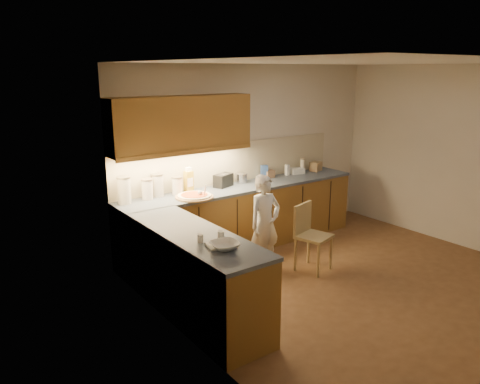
# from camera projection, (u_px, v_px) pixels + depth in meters

# --- Properties ---
(room) EXTENTS (4.54, 4.50, 2.62)m
(room) POSITION_uv_depth(u_px,v_px,m) (358.00, 146.00, 5.33)
(room) COLOR brown
(room) RESTS_ON ground
(l_counter) EXTENTS (3.77, 2.62, 0.92)m
(l_counter) POSITION_uv_depth(u_px,v_px,m) (230.00, 233.00, 6.09)
(l_counter) COLOR olive
(l_counter) RESTS_ON ground
(backsplash) EXTENTS (3.75, 0.02, 0.58)m
(backsplash) POSITION_uv_depth(u_px,v_px,m) (232.00, 163.00, 6.79)
(backsplash) COLOR beige
(backsplash) RESTS_ON l_counter
(upper_cabinets) EXTENTS (1.95, 0.36, 0.73)m
(upper_cabinets) POSITION_uv_depth(u_px,v_px,m) (181.00, 124.00, 5.99)
(upper_cabinets) COLOR olive
(upper_cabinets) RESTS_ON ground
(pizza_on_board) EXTENTS (0.49, 0.49, 0.20)m
(pizza_on_board) POSITION_uv_depth(u_px,v_px,m) (195.00, 196.00, 6.01)
(pizza_on_board) COLOR tan
(pizza_on_board) RESTS_ON l_counter
(child) EXTENTS (0.46, 0.30, 1.26)m
(child) POSITION_uv_depth(u_px,v_px,m) (265.00, 224.00, 5.90)
(child) COLOR white
(child) RESTS_ON ground
(wooden_chair) EXTENTS (0.48, 0.48, 0.87)m
(wooden_chair) POSITION_uv_depth(u_px,v_px,m) (309.00, 232.00, 5.99)
(wooden_chair) COLOR tan
(wooden_chair) RESTS_ON ground
(mixing_bowl) EXTENTS (0.30, 0.30, 0.07)m
(mixing_bowl) POSITION_uv_depth(u_px,v_px,m) (225.00, 246.00, 4.30)
(mixing_bowl) COLOR white
(mixing_bowl) RESTS_ON l_counter
(canister_a) EXTENTS (0.17, 0.17, 0.34)m
(canister_a) POSITION_uv_depth(u_px,v_px,m) (124.00, 190.00, 5.71)
(canister_a) COLOR silver
(canister_a) RESTS_ON l_counter
(canister_b) EXTENTS (0.15, 0.15, 0.27)m
(canister_b) POSITION_uv_depth(u_px,v_px,m) (147.00, 189.00, 5.92)
(canister_b) COLOR white
(canister_b) RESTS_ON l_counter
(canister_c) EXTENTS (0.16, 0.16, 0.30)m
(canister_c) POSITION_uv_depth(u_px,v_px,m) (158.00, 185.00, 6.05)
(canister_c) COLOR beige
(canister_c) RESTS_ON l_counter
(canister_d) EXTENTS (0.15, 0.15, 0.24)m
(canister_d) POSITION_uv_depth(u_px,v_px,m) (177.00, 185.00, 6.16)
(canister_d) COLOR white
(canister_d) RESTS_ON l_counter
(oil_jug) EXTENTS (0.12, 0.10, 0.34)m
(oil_jug) POSITION_uv_depth(u_px,v_px,m) (189.00, 181.00, 6.25)
(oil_jug) COLOR gold
(oil_jug) RESTS_ON l_counter
(toaster) EXTENTS (0.32, 0.25, 0.19)m
(toaster) POSITION_uv_depth(u_px,v_px,m) (223.00, 180.00, 6.57)
(toaster) COLOR black
(toaster) RESTS_ON l_counter
(steel_pot) EXTENTS (0.18, 0.18, 0.14)m
(steel_pot) POSITION_uv_depth(u_px,v_px,m) (241.00, 178.00, 6.80)
(steel_pot) COLOR #AFAFB4
(steel_pot) RESTS_ON l_counter
(blue_box) EXTENTS (0.12, 0.10, 0.20)m
(blue_box) POSITION_uv_depth(u_px,v_px,m) (264.00, 172.00, 7.07)
(blue_box) COLOR #375BA7
(blue_box) RESTS_ON l_counter
(card_box_a) EXTENTS (0.16, 0.12, 0.11)m
(card_box_a) POSITION_uv_depth(u_px,v_px,m) (269.00, 174.00, 7.12)
(card_box_a) COLOR tan
(card_box_a) RESTS_ON l_counter
(white_bottle) EXTENTS (0.06, 0.06, 0.17)m
(white_bottle) POSITION_uv_depth(u_px,v_px,m) (287.00, 170.00, 7.29)
(white_bottle) COLOR white
(white_bottle) RESTS_ON l_counter
(flat_pack) EXTENTS (0.24, 0.19, 0.09)m
(flat_pack) POSITION_uv_depth(u_px,v_px,m) (297.00, 171.00, 7.41)
(flat_pack) COLOR silver
(flat_pack) RESTS_ON l_counter
(tall_jar) EXTENTS (0.07, 0.07, 0.23)m
(tall_jar) POSITION_uv_depth(u_px,v_px,m) (302.00, 166.00, 7.47)
(tall_jar) COLOR white
(tall_jar) RESTS_ON l_counter
(card_box_b) EXTENTS (0.23, 0.20, 0.15)m
(card_box_b) POSITION_uv_depth(u_px,v_px,m) (316.00, 166.00, 7.60)
(card_box_b) COLOR #A68559
(card_box_b) RESTS_ON l_counter
(dough_cloth) EXTENTS (0.31, 0.27, 0.02)m
(dough_cloth) POSITION_uv_depth(u_px,v_px,m) (221.00, 245.00, 4.38)
(dough_cloth) COLOR silver
(dough_cloth) RESTS_ON l_counter
(spice_jar_a) EXTENTS (0.07, 0.07, 0.08)m
(spice_jar_a) POSITION_uv_depth(u_px,v_px,m) (200.00, 238.00, 4.46)
(spice_jar_a) COLOR silver
(spice_jar_a) RESTS_ON l_counter
(spice_jar_b) EXTENTS (0.08, 0.08, 0.09)m
(spice_jar_b) POSITION_uv_depth(u_px,v_px,m) (221.00, 235.00, 4.52)
(spice_jar_b) COLOR silver
(spice_jar_b) RESTS_ON l_counter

